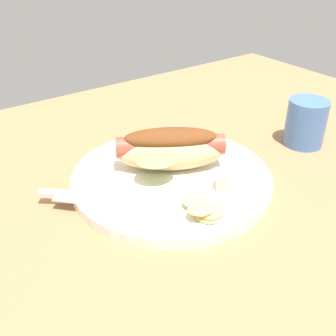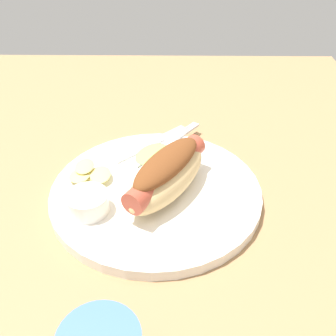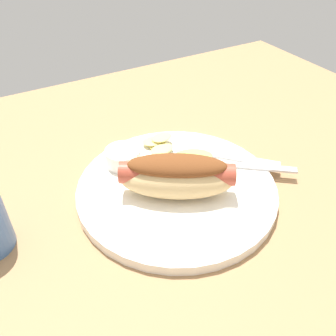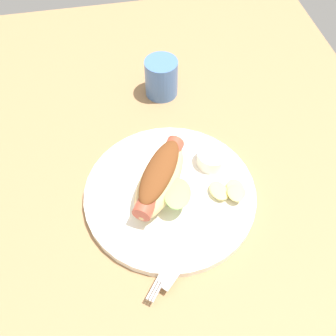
{
  "view_description": "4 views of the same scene",
  "coord_description": "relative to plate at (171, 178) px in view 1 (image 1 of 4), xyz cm",
  "views": [
    {
      "loc": [
        -32.93,
        -39.46,
        33.23
      ],
      "look_at": [
        -4.65,
        -0.27,
        3.92
      ],
      "focal_mm": 42.64,
      "sensor_mm": 36.0,
      "label": 1
    },
    {
      "loc": [
        40.01,
        3.47,
        36.64
      ],
      "look_at": [
        -3.75,
        2.91,
        4.57
      ],
      "focal_mm": 41.7,
      "sensor_mm": 36.0,
      "label": 2
    },
    {
      "loc": [
        18.26,
        35.85,
        36.94
      ],
      "look_at": [
        -1.06,
        1.88,
        6.04
      ],
      "focal_mm": 38.38,
      "sensor_mm": 36.0,
      "label": 3
    },
    {
      "loc": [
        -39.78,
        8.71,
        59.42
      ],
      "look_at": [
        -1.01,
        1.18,
        5.91
      ],
      "focal_mm": 42.51,
      "sensor_mm": 36.0,
      "label": 4
    }
  ],
  "objects": [
    {
      "name": "ground_plane",
      "position": [
        2.95,
        -1.2,
        -1.7
      ],
      "size": [
        120.0,
        90.0,
        1.8
      ],
      "primitive_type": "cube",
      "color": "#9E754C"
    },
    {
      "name": "plate",
      "position": [
        0.0,
        0.0,
        0.0
      ],
      "size": [
        29.84,
        29.84,
        1.6
      ],
      "primitive_type": "cylinder",
      "color": "white",
      "rests_on": "ground_plane"
    },
    {
      "name": "hot_dog",
      "position": [
        0.91,
        1.55,
        4.19
      ],
      "size": [
        17.15,
        13.8,
        6.43
      ],
      "rotation": [
        0.0,
        0.0,
        2.59
      ],
      "color": "#DBB77A",
      "rests_on": "plate"
    },
    {
      "name": "sauce_ramekin",
      "position": [
        4.8,
        -8.72,
        2.15
      ],
      "size": [
        5.57,
        5.57,
        2.7
      ],
      "primitive_type": "cylinder",
      "color": "white",
      "rests_on": "plate"
    },
    {
      "name": "fork",
      "position": [
        -11.31,
        1.38,
        1.0
      ],
      "size": [
        13.64,
        10.94,
        0.4
      ],
      "rotation": [
        0.0,
        0.0,
        2.48
      ],
      "color": "silver",
      "rests_on": "plate"
    },
    {
      "name": "knife",
      "position": [
        -11.42,
        -0.81,
        0.98
      ],
      "size": [
        11.58,
        11.89,
        0.36
      ],
      "primitive_type": "cube",
      "rotation": [
        0.0,
        0.0,
        2.34
      ],
      "color": "silver",
      "rests_on": "plate"
    },
    {
      "name": "chips_pile",
      "position": [
        -2.31,
        -10.15,
        1.55
      ],
      "size": [
        5.56,
        6.9,
        1.76
      ],
      "color": "#DECE70",
      "rests_on": "plate"
    },
    {
      "name": "drinking_cup",
      "position": [
        26.47,
        -3.37,
        3.29
      ],
      "size": [
        6.85,
        6.85,
        8.18
      ],
      "primitive_type": "cylinder",
      "color": "#4770B2",
      "rests_on": "ground_plane"
    }
  ]
}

